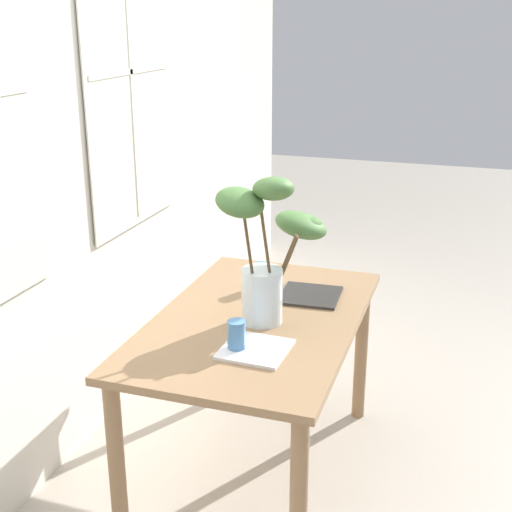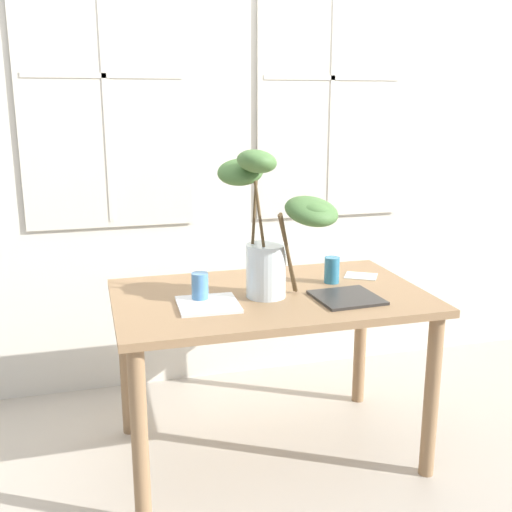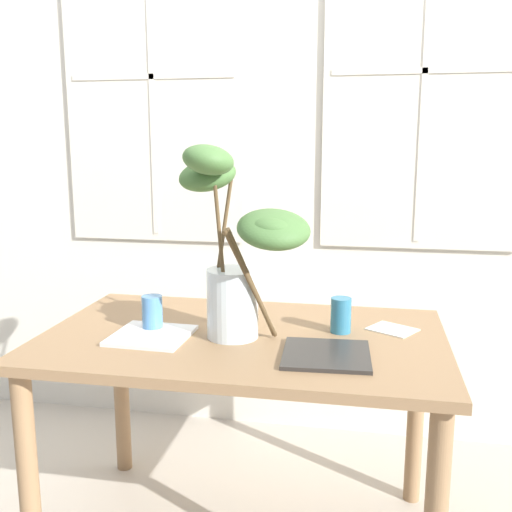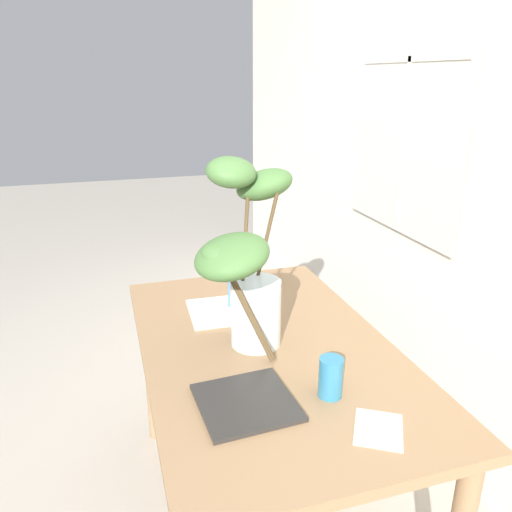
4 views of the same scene
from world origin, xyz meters
The scene contains 8 objects.
back_wall_with_windows centered at (0.00, 0.91, 1.44)m, with size 5.99×0.14×2.86m.
dining_table centered at (0.00, 0.00, 0.64)m, with size 1.31×0.81×0.75m.
vase_with_branches centered at (0.00, -0.07, 1.06)m, with size 0.53×0.47×0.63m.
drinking_glass_blue_left centered at (-0.30, -0.02, 0.81)m, with size 0.07×0.07×0.12m, color #4C84BC.
drinking_glass_blue_right centered at (0.31, 0.08, 0.81)m, with size 0.07×0.07×0.12m, color teal.
plate_square_left centered at (-0.29, -0.09, 0.76)m, with size 0.24×0.24×0.01m, color white.
plate_square_right centered at (0.29, -0.15, 0.76)m, with size 0.26×0.26×0.01m, color #2D2B28.
napkin_folded centered at (0.49, 0.14, 0.75)m, with size 0.15×0.12×0.00m, color silver.
Camera 3 is at (0.39, -1.81, 1.38)m, focal length 41.20 mm.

